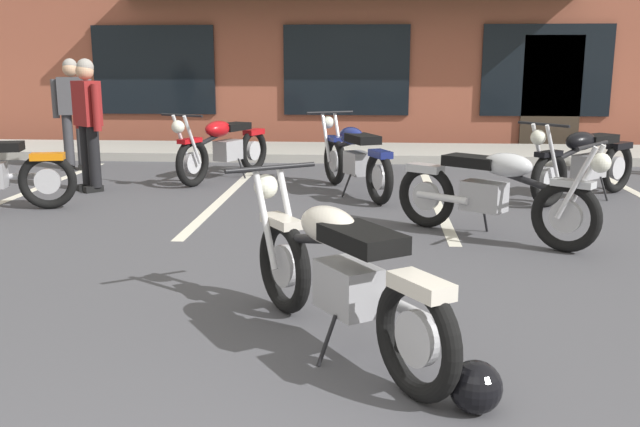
{
  "coord_description": "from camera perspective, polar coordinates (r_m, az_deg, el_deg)",
  "views": [
    {
      "loc": [
        0.52,
        -1.39,
        1.68
      ],
      "look_at": [
        0.14,
        3.71,
        0.55
      ],
      "focal_mm": 39.66,
      "sensor_mm": 36.0,
      "label": 1
    }
  ],
  "objects": [
    {
      "name": "motorcycle_foreground_classic",
      "position": [
        4.11,
        1.54,
        -4.77
      ],
      "size": [
        1.41,
        1.83,
        0.98
      ],
      "color": "black",
      "rests_on": "ground_plane"
    },
    {
      "name": "motorcycle_blue_standard",
      "position": [
        10.06,
        -7.79,
        5.37
      ],
      "size": [
        1.16,
        1.97,
        0.98
      ],
      "color": "black",
      "rests_on": "ground_plane"
    },
    {
      "name": "sidewalk_kerb",
      "position": [
        12.39,
        1.82,
        4.97
      ],
      "size": [
        22.0,
        1.8,
        0.14
      ],
      "primitive_type": "cube",
      "color": "#A8A59E",
      "rests_on": "ground_plane"
    },
    {
      "name": "person_by_back_row",
      "position": [
        11.45,
        -19.33,
        8.1
      ],
      "size": [
        0.61,
        0.33,
        1.68
      ],
      "color": "black",
      "rests_on": "ground_plane"
    },
    {
      "name": "motorcycle_red_sportbike",
      "position": [
        9.06,
        20.55,
        3.93
      ],
      "size": [
        1.71,
        1.59,
        0.98
      ],
      "color": "black",
      "rests_on": "ground_plane"
    },
    {
      "name": "brick_storefront_building",
      "position": [
        16.36,
        2.5,
        12.92
      ],
      "size": [
        14.1,
        6.01,
        3.64
      ],
      "color": "brown",
      "rests_on": "ground_plane"
    },
    {
      "name": "motorcycle_silver_naked",
      "position": [
        8.89,
        2.83,
        4.56
      ],
      "size": [
        1.15,
        1.98,
        0.98
      ],
      "color": "black",
      "rests_on": "ground_plane"
    },
    {
      "name": "person_in_shorts_foreground",
      "position": [
        9.49,
        -18.23,
        7.42
      ],
      "size": [
        0.51,
        0.47,
        1.68
      ],
      "color": "black",
      "rests_on": "ground_plane"
    },
    {
      "name": "helmet_on_pavement",
      "position": [
        3.58,
        12.44,
        -13.49
      ],
      "size": [
        0.26,
        0.26,
        0.26
      ],
      "color": "black",
      "rests_on": "ground_plane"
    },
    {
      "name": "motorcycle_green_cafe_racer",
      "position": [
        6.8,
        13.87,
        1.77
      ],
      "size": [
        1.8,
        1.47,
        0.98
      ],
      "color": "black",
      "rests_on": "ground_plane"
    },
    {
      "name": "painted_stall_lines",
      "position": [
        8.85,
        0.81,
        1.52
      ],
      "size": [
        7.87,
        4.8,
        0.01
      ],
      "color": "silver",
      "rests_on": "ground_plane"
    },
    {
      "name": "ground_plane",
      "position": [
        5.23,
        -1.68,
        -6.29
      ],
      "size": [
        80.0,
        80.0,
        0.0
      ],
      "primitive_type": "plane",
      "color": "#47474C"
    }
  ]
}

